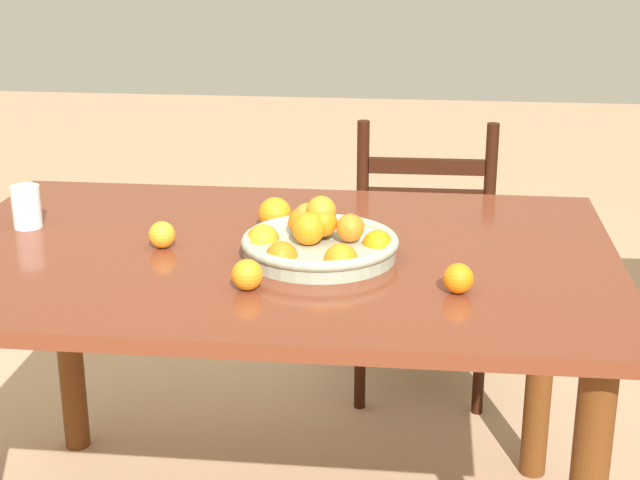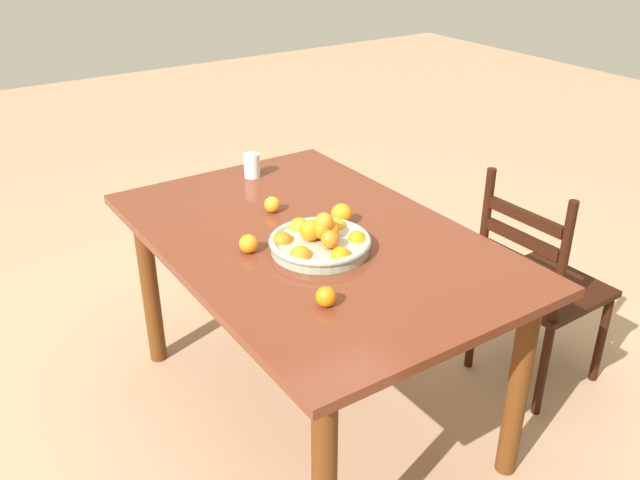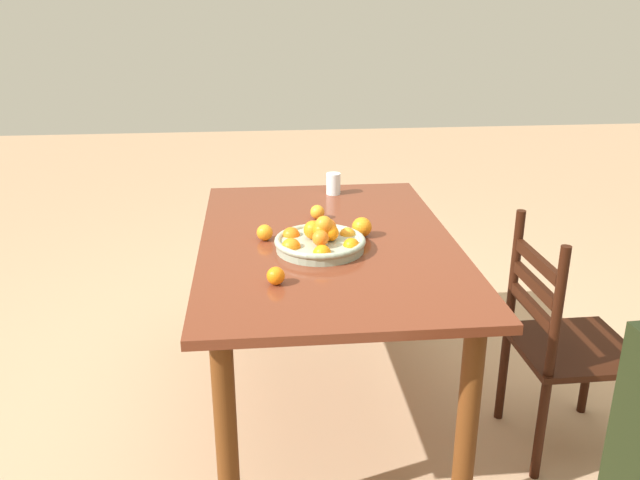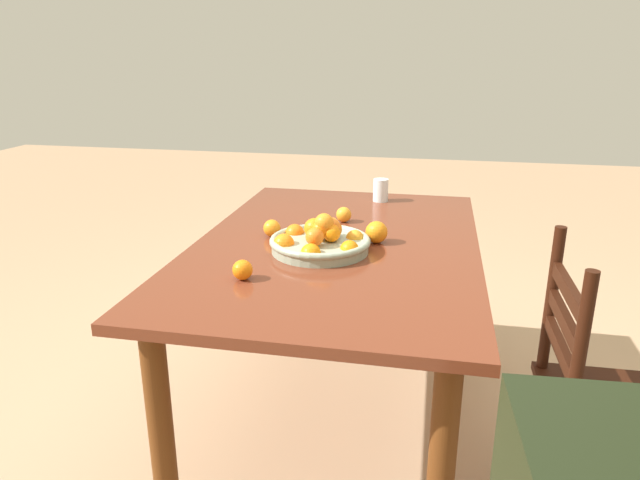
# 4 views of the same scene
# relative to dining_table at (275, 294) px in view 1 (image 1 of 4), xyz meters

# --- Properties ---
(dining_table) EXTENTS (1.53, 1.00, 0.78)m
(dining_table) POSITION_rel_dining_table_xyz_m (0.00, 0.00, 0.00)
(dining_table) COLOR brown
(dining_table) RESTS_ON ground
(chair_near_window) EXTENTS (0.43, 0.43, 0.93)m
(chair_near_window) POSITION_rel_dining_table_xyz_m (0.33, 0.86, -0.23)
(chair_near_window) COLOR black
(chair_near_window) RESTS_ON ground
(fruit_bowl) EXTENTS (0.35, 0.35, 0.14)m
(fruit_bowl) POSITION_rel_dining_table_xyz_m (0.11, -0.04, 0.14)
(fruit_bowl) COLOR #98A68E
(fruit_bowl) RESTS_ON dining_table
(orange_loose_0) EXTENTS (0.08, 0.08, 0.08)m
(orange_loose_0) POSITION_rel_dining_table_xyz_m (-0.02, 0.14, 0.15)
(orange_loose_0) COLOR orange
(orange_loose_0) RESTS_ON dining_table
(orange_loose_1) EXTENTS (0.06, 0.06, 0.06)m
(orange_loose_1) POSITION_rel_dining_table_xyz_m (-0.25, -0.02, 0.14)
(orange_loose_1) COLOR orange
(orange_loose_1) RESTS_ON dining_table
(orange_loose_2) EXTENTS (0.06, 0.06, 0.06)m
(orange_loose_2) POSITION_rel_dining_table_xyz_m (-0.02, -0.25, 0.14)
(orange_loose_2) COLOR orange
(orange_loose_2) RESTS_ON dining_table
(orange_loose_3) EXTENTS (0.06, 0.06, 0.06)m
(orange_loose_3) POSITION_rel_dining_table_xyz_m (0.41, -0.22, 0.14)
(orange_loose_3) COLOR orange
(orange_loose_3) RESTS_ON dining_table
(drinking_glass) EXTENTS (0.07, 0.07, 0.10)m
(drinking_glass) POSITION_rel_dining_table_xyz_m (-0.61, 0.09, 0.16)
(drinking_glass) COLOR silver
(drinking_glass) RESTS_ON dining_table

